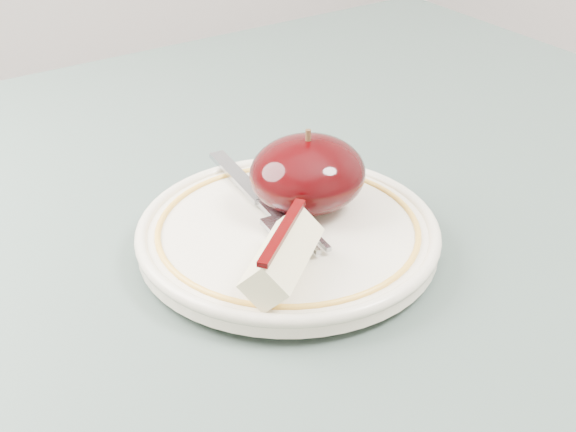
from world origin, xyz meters
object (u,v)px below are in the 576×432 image
plate (288,233)px  fork (263,202)px  apple_half (308,173)px  table (348,335)px

plate → fork: bearing=89.4°
apple_half → fork: size_ratio=0.52×
table → plate: size_ratio=4.25×
plate → table: bearing=-18.9°
table → fork: size_ratio=5.48×
table → apple_half: 0.14m
fork → table: bearing=-130.7°
apple_half → fork: 0.04m
table → plate: (-0.05, 0.02, 0.10)m
apple_half → fork: bearing=152.6°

